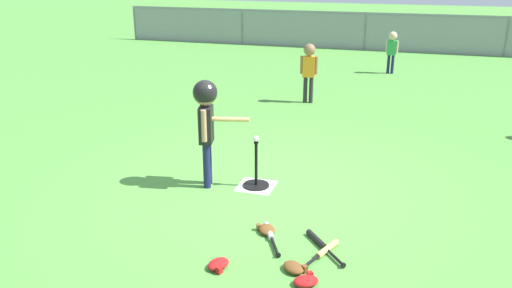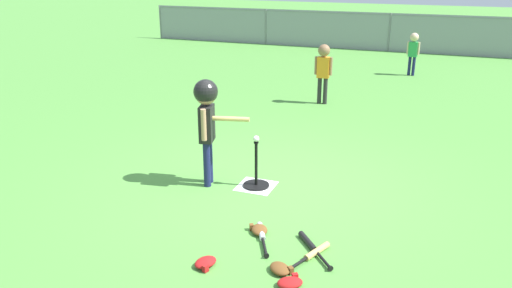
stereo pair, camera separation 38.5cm
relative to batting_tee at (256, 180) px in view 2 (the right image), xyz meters
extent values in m
plane|color=#51933D|center=(0.18, 0.00, -0.09)|extent=(60.00, 60.00, 0.00)
cube|color=white|center=(0.00, 0.00, -0.08)|extent=(0.44, 0.44, 0.01)
cylinder|color=black|center=(0.00, 0.00, -0.07)|extent=(0.32, 0.32, 0.03)
cylinder|color=black|center=(0.00, 0.00, 0.22)|extent=(0.04, 0.04, 0.55)
cylinder|color=black|center=(0.00, 0.00, 0.48)|extent=(0.06, 0.06, 0.02)
sphere|color=white|center=(0.00, 0.00, 0.53)|extent=(0.07, 0.07, 0.07)
cylinder|color=#191E4C|center=(-0.59, -0.08, 0.20)|extent=(0.09, 0.09, 0.56)
cylinder|color=#191E4C|center=(-0.56, -0.20, 0.20)|extent=(0.09, 0.09, 0.56)
cube|color=black|center=(-0.57, -0.14, 0.70)|extent=(0.20, 0.28, 0.44)
cylinder|color=tan|center=(-0.61, 0.01, 0.73)|extent=(0.06, 0.06, 0.37)
cylinder|color=tan|center=(-0.54, -0.29, 0.73)|extent=(0.06, 0.06, 0.37)
sphere|color=tan|center=(-0.57, -0.14, 1.05)|extent=(0.25, 0.25, 0.25)
sphere|color=black|center=(-0.57, -0.14, 1.08)|extent=(0.29, 0.29, 0.29)
cylinder|color=#DBB266|center=(-0.37, -0.09, 0.76)|extent=(0.60, 0.20, 0.06)
cylinder|color=#262626|center=(-0.15, 4.08, 0.17)|extent=(0.08, 0.08, 0.51)
cylinder|color=#262626|center=(-0.26, 4.07, 0.17)|extent=(0.08, 0.08, 0.51)
cube|color=orange|center=(-0.20, 4.08, 0.62)|extent=(0.23, 0.15, 0.40)
cylinder|color=#8C6647|center=(-0.06, 4.08, 0.65)|extent=(0.06, 0.06, 0.34)
cylinder|color=#8C6647|center=(-0.35, 4.07, 0.65)|extent=(0.06, 0.06, 0.34)
sphere|color=#8C6647|center=(-0.20, 4.08, 0.94)|extent=(0.23, 0.23, 0.23)
cylinder|color=#191E4C|center=(1.21, 7.39, 0.14)|extent=(0.07, 0.07, 0.45)
cylinder|color=#191E4C|center=(1.11, 7.41, 0.14)|extent=(0.07, 0.07, 0.45)
cube|color=green|center=(1.16, 7.40, 0.54)|extent=(0.22, 0.15, 0.35)
cylinder|color=beige|center=(1.29, 7.38, 0.57)|extent=(0.05, 0.05, 0.30)
cylinder|color=beige|center=(1.04, 7.42, 0.57)|extent=(0.05, 0.05, 0.30)
sphere|color=beige|center=(1.16, 7.40, 0.83)|extent=(0.20, 0.20, 0.20)
cylinder|color=silver|center=(0.47, -1.06, -0.06)|extent=(0.19, 0.30, 0.06)
cylinder|color=black|center=(0.60, -1.33, -0.06)|extent=(0.16, 0.28, 0.03)
cylinder|color=black|center=(0.67, -1.47, -0.06)|extent=(0.05, 0.04, 0.05)
cylinder|color=#DBB266|center=(1.09, -1.22, -0.06)|extent=(0.18, 0.33, 0.06)
cylinder|color=black|center=(0.96, -1.53, -0.06)|extent=(0.15, 0.32, 0.03)
cylinder|color=black|center=(0.90, -1.69, -0.06)|extent=(0.05, 0.03, 0.05)
cylinder|color=black|center=(0.96, -1.08, -0.06)|extent=(0.26, 0.29, 0.06)
cylinder|color=black|center=(1.17, -1.33, -0.06)|extent=(0.23, 0.27, 0.03)
cylinder|color=black|center=(1.27, -1.46, -0.06)|extent=(0.05, 0.04, 0.05)
ellipsoid|color=#B21919|center=(1.00, -1.80, -0.05)|extent=(0.27, 0.26, 0.07)
cube|color=#B21919|center=(1.02, -1.70, -0.05)|extent=(0.06, 0.06, 0.06)
ellipsoid|color=#B21919|center=(0.20, -1.78, -0.05)|extent=(0.23, 0.26, 0.07)
cube|color=#B21919|center=(0.24, -1.86, -0.05)|extent=(0.06, 0.06, 0.06)
ellipsoid|color=brown|center=(0.44, -1.05, -0.05)|extent=(0.25, 0.27, 0.07)
cube|color=brown|center=(0.35, -1.02, -0.05)|extent=(0.06, 0.06, 0.06)
ellipsoid|color=brown|center=(0.85, -1.63, -0.05)|extent=(0.27, 0.27, 0.07)
cube|color=brown|center=(0.95, -1.62, -0.05)|extent=(0.06, 0.06, 0.06)
cylinder|color=slate|center=(-7.82, 10.80, 0.49)|extent=(0.06, 0.06, 1.15)
cylinder|color=slate|center=(-3.82, 10.80, 0.49)|extent=(0.06, 0.06, 1.15)
cylinder|color=slate|center=(0.18, 10.80, 0.49)|extent=(0.06, 0.06, 1.15)
cube|color=gray|center=(0.18, 10.80, 1.01)|extent=(16.00, 0.03, 0.03)
cube|color=gray|center=(0.18, 10.80, 0.49)|extent=(16.00, 0.01, 1.15)
camera|label=1|loc=(1.68, -5.43, 2.50)|focal=35.76mm
camera|label=2|loc=(2.05, -5.31, 2.50)|focal=35.76mm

